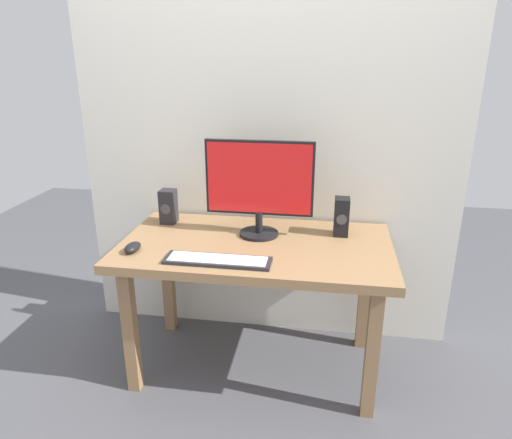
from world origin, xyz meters
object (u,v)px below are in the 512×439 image
object	(u,v)px
mouse	(133,247)
speaker_left	(168,206)
monitor	(260,184)
speaker_right	(341,217)
keyboard_primary	(218,260)
desk	(256,259)

from	to	relation	value
mouse	speaker_left	size ratio (longest dim) A/B	0.60
monitor	speaker_right	xyz separation A→B (m)	(0.40, 0.06, -0.16)
monitor	mouse	size ratio (longest dim) A/B	4.84
keyboard_primary	monitor	bearing A→B (deg)	69.10
keyboard_primary	speaker_right	distance (m)	0.68
mouse	keyboard_primary	bearing A→B (deg)	-1.78
desk	mouse	distance (m)	0.59
monitor	keyboard_primary	xyz separation A→B (m)	(-0.14, -0.35, -0.25)
desk	keyboard_primary	xyz separation A→B (m)	(-0.13, -0.24, 0.09)
desk	keyboard_primary	distance (m)	0.29
mouse	monitor	bearing A→B (deg)	34.16
mouse	speaker_left	xyz separation A→B (m)	(0.04, 0.40, 0.07)
speaker_left	speaker_right	bearing A→B (deg)	-2.43
desk	speaker_left	bearing A→B (deg)	157.58
desk	speaker_left	distance (m)	0.58
speaker_right	speaker_left	xyz separation A→B (m)	(-0.91, 0.04, -0.01)
desk	monitor	distance (m)	0.37
keyboard_primary	speaker_left	world-z (taller)	speaker_left
monitor	speaker_left	distance (m)	0.55
keyboard_primary	speaker_left	xyz separation A→B (m)	(-0.38, 0.45, 0.08)
desk	mouse	size ratio (longest dim) A/B	11.90
speaker_left	monitor	bearing A→B (deg)	-10.71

